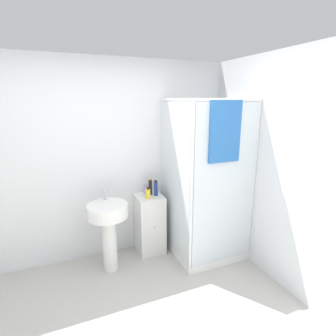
% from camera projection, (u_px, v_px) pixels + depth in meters
% --- Properties ---
extents(wall_back, '(6.40, 0.06, 2.50)m').
position_uv_depth(wall_back, '(101.00, 162.00, 3.28)').
color(wall_back, silver).
rests_on(wall_back, ground_plane).
extents(wall_right, '(0.06, 6.40, 2.50)m').
position_uv_depth(wall_right, '(319.00, 185.00, 2.39)').
color(wall_right, silver).
rests_on(wall_right, ground_plane).
extents(shower_enclosure, '(0.87, 0.90, 2.02)m').
position_uv_depth(shower_enclosure, '(203.00, 214.00, 3.39)').
color(shower_enclosure, white).
rests_on(shower_enclosure, ground_plane).
extents(vanity_cabinet, '(0.34, 0.39, 0.80)m').
position_uv_depth(vanity_cabinet, '(150.00, 224.00, 3.50)').
color(vanity_cabinet, silver).
rests_on(vanity_cabinet, ground_plane).
extents(sink, '(0.46, 0.46, 0.98)m').
position_uv_depth(sink, '(108.00, 223.00, 3.05)').
color(sink, white).
rests_on(sink, ground_plane).
extents(soap_dispenser, '(0.06, 0.06, 0.15)m').
position_uv_depth(soap_dispenser, '(148.00, 194.00, 3.29)').
color(soap_dispenser, yellow).
rests_on(soap_dispenser, vanity_cabinet).
extents(shampoo_bottle_tall_black, '(0.04, 0.04, 0.22)m').
position_uv_depth(shampoo_bottle_tall_black, '(150.00, 186.00, 3.43)').
color(shampoo_bottle_tall_black, black).
rests_on(shampoo_bottle_tall_black, vanity_cabinet).
extents(shampoo_bottle_blue, '(0.05, 0.05, 0.21)m').
position_uv_depth(shampoo_bottle_blue, '(156.00, 188.00, 3.39)').
color(shampoo_bottle_blue, navy).
rests_on(shampoo_bottle_blue, vanity_cabinet).
extents(lotion_bottle_white, '(0.04, 0.04, 0.16)m').
position_uv_depth(lotion_bottle_white, '(146.00, 189.00, 3.46)').
color(lotion_bottle_white, '#B299C6').
rests_on(lotion_bottle_white, vanity_cabinet).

